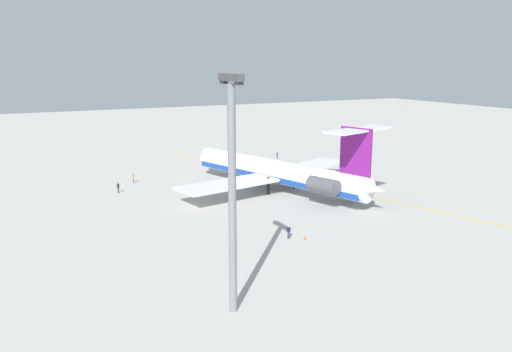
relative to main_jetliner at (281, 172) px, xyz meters
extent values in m
plane|color=#B7B5AD|center=(0.06, -6.74, -3.43)|extent=(345.74, 345.74, 0.00)
cylinder|color=white|center=(1.16, 0.35, -0.05)|extent=(37.48, 14.97, 4.05)
cone|color=white|center=(19.31, 5.90, -0.05)|extent=(5.17, 4.95, 3.89)
cone|color=white|center=(-16.99, -5.19, 0.31)|extent=(6.65, 5.02, 3.44)
cube|color=#19429E|center=(1.16, 0.35, -0.96)|extent=(36.69, 14.80, 0.89)
cube|color=white|center=(-1.09, 10.60, -0.76)|extent=(9.43, 17.76, 0.40)
cube|color=white|center=(5.02, -9.40, -0.76)|extent=(12.41, 18.00, 0.40)
cylinder|color=#515156|center=(-12.29, -0.35, 0.25)|extent=(5.53, 3.73, 2.35)
cube|color=white|center=(-12.09, -1.03, 0.25)|extent=(3.28, 2.12, 0.49)
cylinder|color=#515156|center=(-10.39, -6.58, 0.25)|extent=(5.53, 3.73, 2.35)
cube|color=white|center=(-10.60, -5.91, 0.25)|extent=(3.28, 2.12, 0.49)
cube|color=#7A197F|center=(-14.57, -4.45, 5.56)|extent=(5.36, 1.99, 7.17)
cube|color=white|center=(-15.92, -1.47, 8.85)|extent=(5.36, 6.76, 0.28)
cube|color=white|center=(-14.02, -7.68, 8.85)|extent=(5.36, 6.76, 0.28)
cylinder|color=black|center=(12.25, 3.75, -1.89)|extent=(0.45, 0.45, 3.07)
cylinder|color=black|center=(-1.00, 3.08, -1.89)|extent=(0.45, 0.45, 3.07)
cylinder|color=black|center=(0.90, -3.11, -1.89)|extent=(0.45, 0.45, 3.07)
cylinder|color=black|center=(18.14, 21.41, -3.01)|extent=(0.10, 0.10, 0.83)
cylinder|color=black|center=(18.00, 21.45, -3.01)|extent=(0.10, 0.10, 0.83)
cylinder|color=orange|center=(18.07, 21.43, -2.26)|extent=(0.28, 0.28, 0.66)
sphere|color=brown|center=(18.07, 21.43, -1.80)|extent=(0.26, 0.26, 0.26)
cylinder|color=orange|center=(18.24, 21.38, -2.23)|extent=(0.08, 0.08, 0.56)
cylinder|color=orange|center=(17.89, 21.48, -2.23)|extent=(0.08, 0.08, 0.56)
cylinder|color=black|center=(11.85, 25.53, -3.00)|extent=(0.11, 0.11, 0.86)
cylinder|color=black|center=(11.81, 25.68, -3.00)|extent=(0.11, 0.11, 0.86)
cylinder|color=#262628|center=(11.83, 25.60, -2.23)|extent=(0.29, 0.29, 0.68)
sphere|color=brown|center=(11.83, 25.60, -1.76)|extent=(0.27, 0.27, 0.27)
cylinder|color=#262628|center=(11.88, 25.42, -2.20)|extent=(0.08, 0.08, 0.58)
cylinder|color=#262628|center=(11.78, 25.79, -2.20)|extent=(0.08, 0.08, 0.58)
cylinder|color=black|center=(-21.78, 11.43, -3.00)|extent=(0.11, 0.11, 0.85)
cylinder|color=black|center=(-21.88, 11.31, -3.00)|extent=(0.11, 0.11, 0.85)
cylinder|color=#191E4C|center=(-21.83, 11.37, -2.23)|extent=(0.29, 0.29, 0.68)
sphere|color=#DBB28E|center=(-21.83, 11.37, -1.76)|extent=(0.27, 0.27, 0.27)
cylinder|color=#191E4C|center=(-21.70, 11.51, -2.20)|extent=(0.08, 0.08, 0.58)
cylinder|color=#191E4C|center=(-21.96, 11.23, -2.20)|extent=(0.08, 0.08, 0.58)
cylinder|color=black|center=(27.57, -14.66, -3.03)|extent=(0.10, 0.10, 0.79)
cylinder|color=black|center=(27.49, -14.55, -3.03)|extent=(0.10, 0.10, 0.79)
cylinder|color=#191E4C|center=(27.53, -14.60, -2.33)|extent=(0.27, 0.27, 0.62)
sphere|color=#DBB28E|center=(27.53, -14.60, -1.89)|extent=(0.25, 0.25, 0.25)
cylinder|color=#191E4C|center=(27.64, -14.74, -2.29)|extent=(0.07, 0.07, 0.53)
cylinder|color=#191E4C|center=(27.43, -14.46, -2.29)|extent=(0.07, 0.07, 0.53)
cone|color=#EA590F|center=(-23.09, 9.73, -3.15)|extent=(0.40, 0.40, 0.55)
cube|color=gold|center=(1.16, -8.08, -3.42)|extent=(89.67, 27.29, 0.01)
cylinder|color=slate|center=(-36.33, 25.71, 6.75)|extent=(0.70, 0.70, 20.35)
cube|color=#424244|center=(-36.33, 25.71, 17.43)|extent=(4.00, 0.60, 0.60)
cube|color=#2D2D30|center=(-37.83, 25.71, 17.08)|extent=(0.70, 0.50, 0.44)
cube|color=#2D2D30|center=(-34.83, 25.71, 17.08)|extent=(0.70, 0.50, 0.44)
camera|label=1|loc=(-75.45, 43.29, 18.68)|focal=36.00mm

